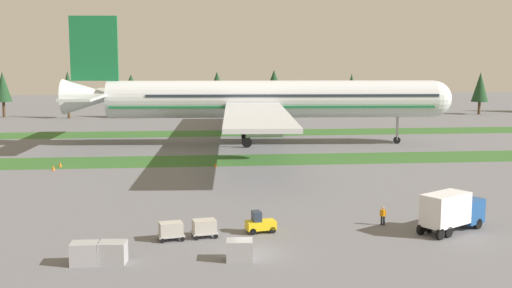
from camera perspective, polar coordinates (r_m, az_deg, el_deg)
ground_plane at (r=52.50m, az=-0.44°, el=-9.48°), size 400.00×400.00×0.00m
grass_strip_near at (r=96.00m, az=-2.84°, el=-1.44°), size 320.00×10.30×0.01m
grass_strip_far at (r=128.24m, az=-3.55°, el=0.95°), size 320.00×10.30×0.01m
airliner at (r=111.89m, az=0.26°, el=3.97°), size 67.04×82.31×21.96m
baggage_tug at (r=57.70m, az=0.35°, el=-7.02°), size 2.81×1.79×1.97m
cargo_dolly_lead at (r=56.42m, az=-4.57°, el=-7.28°), size 2.45×1.91×1.55m
cargo_dolly_second at (r=55.89m, az=-7.49°, el=-7.47°), size 2.45×1.91×1.55m
catering_truck at (r=60.36m, az=16.83°, el=-5.58°), size 7.09×5.70×3.58m
ground_crew_marshaller at (r=61.22m, az=11.10°, el=-6.16°), size 0.54×0.36×1.74m
ground_crew_loader at (r=59.40m, az=16.66°, el=-6.79°), size 0.42×0.43×1.74m
uld_container_0 at (r=51.04m, az=-14.86°, el=-9.28°), size 2.00×1.60×1.68m
uld_container_1 at (r=50.81m, az=-12.48°, el=-9.30°), size 2.15×1.80×1.66m
uld_container_2 at (r=50.30m, az=-1.46°, el=-9.32°), size 2.11×1.75×1.59m
taxiway_marker_0 at (r=91.90m, az=-17.40°, el=-2.02°), size 0.44×0.44×0.67m
taxiway_marker_1 at (r=94.40m, az=-16.84°, el=-1.73°), size 0.44×0.44×0.70m
taxiway_marker_2 at (r=90.61m, az=-3.58°, el=-1.88°), size 0.44×0.44×0.45m
distant_tree_line at (r=162.70m, az=-3.19°, el=4.99°), size 177.18×11.01×12.06m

